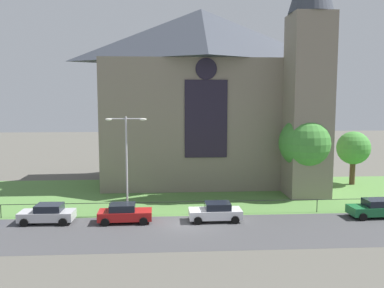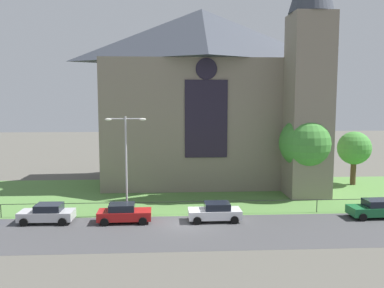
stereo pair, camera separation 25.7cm
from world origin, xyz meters
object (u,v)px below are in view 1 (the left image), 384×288
Objects in this scene: parked_car_silver at (48,214)px; tree_right_near at (305,143)px; tree_right_far at (353,148)px; streetlamp_near at (126,153)px; parked_car_white at (216,212)px; parked_car_green at (375,208)px; parked_car_red at (125,213)px; church_building at (208,94)px.

tree_right_near is at bearing -161.10° from parked_car_silver.
streetlamp_near is (-24.55, -11.08, 1.13)m from tree_right_far.
streetlamp_near is at bearing -15.37° from parked_car_white.
parked_car_green is at bearing -178.98° from parked_car_silver.
parked_car_green is (26.64, -0.15, 0.00)m from parked_car_silver.
parked_car_white is 13.31m from parked_car_green.
tree_right_near is (-7.51, -5.33, 1.24)m from tree_right_far.
tree_right_near is 17.98m from streetlamp_near.
streetlamp_near is 21.09m from parked_car_green.
streetlamp_near is 1.98× the size of parked_car_white.
parked_car_white and parked_car_green have the same top height.
parked_car_white is at bearing -142.09° from tree_right_near.
parked_car_red is 7.27m from parked_car_white.
parked_car_red is at bearing -156.09° from tree_right_near.
parked_car_white is at bearing -93.54° from church_building.
church_building reaches higher than parked_car_green.
tree_right_far is 0.73× the size of streetlamp_near.
tree_right_far is at bearing 26.54° from parked_car_red.
church_building is 12.82m from tree_right_near.
parked_car_silver is 1.00× the size of parked_car_green.
tree_right_far reaches higher than parked_car_silver.
streetlamp_near reaches higher than parked_car_red.
streetlamp_near reaches higher than parked_car_green.
church_building reaches higher than tree_right_near.
streetlamp_near is at bearing -161.33° from tree_right_near.
parked_car_silver is at bearing -162.44° from tree_right_near.
streetlamp_near reaches higher than parked_car_white.
parked_car_white is (13.33, -0.33, 0.00)m from parked_car_silver.
tree_right_near is at bearing -41.68° from church_building.
parked_car_white is (-0.96, -15.54, -9.53)m from church_building.
church_building is 19.94m from parked_car_red.
church_building reaches higher than parked_car_red.
parked_car_silver is at bearing 176.48° from parked_car_red.
tree_right_near reaches higher than tree_right_far.
parked_car_green is (-4.03, -12.81, -3.42)m from tree_right_far.
church_building is 21.89m from parked_car_green.
parked_car_silver is (-6.12, -1.57, -4.55)m from streetlamp_near.
parked_car_green is (13.30, 0.17, 0.00)m from parked_car_white.
streetlamp_near is at bearing -6.75° from parked_car_green.
tree_right_far is 33.35m from parked_car_silver.
church_building is 3.24× the size of tree_right_near.
church_building is 17.66m from tree_right_far.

